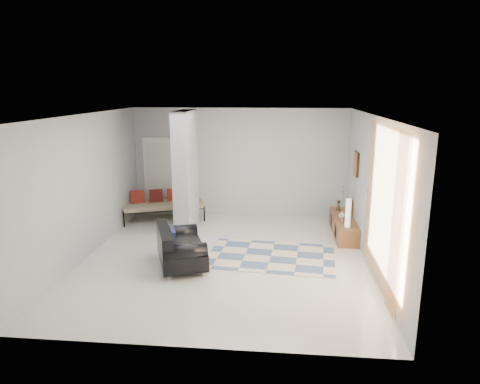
# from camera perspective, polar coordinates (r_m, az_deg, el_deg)

# --- Properties ---
(floor) EXTENTS (6.00, 6.00, 0.00)m
(floor) POSITION_cam_1_polar(r_m,az_deg,el_deg) (8.55, -2.02, -8.86)
(floor) COLOR beige
(floor) RESTS_ON ground
(ceiling) EXTENTS (6.00, 6.00, 0.00)m
(ceiling) POSITION_cam_1_polar(r_m,az_deg,el_deg) (7.92, -2.19, 10.21)
(ceiling) COLOR white
(ceiling) RESTS_ON wall_back
(wall_back) EXTENTS (6.00, 0.00, 6.00)m
(wall_back) POSITION_cam_1_polar(r_m,az_deg,el_deg) (11.04, -0.06, 3.89)
(wall_back) COLOR #B9BBBE
(wall_back) RESTS_ON ground
(wall_front) EXTENTS (6.00, 0.00, 6.00)m
(wall_front) POSITION_cam_1_polar(r_m,az_deg,el_deg) (5.29, -6.39, -7.21)
(wall_front) COLOR #B9BBBE
(wall_front) RESTS_ON ground
(wall_left) EXTENTS (0.00, 6.00, 6.00)m
(wall_left) POSITION_cam_1_polar(r_m,az_deg,el_deg) (8.90, -19.93, 0.67)
(wall_left) COLOR #B9BBBE
(wall_left) RESTS_ON ground
(wall_right) EXTENTS (0.00, 6.00, 6.00)m
(wall_right) POSITION_cam_1_polar(r_m,az_deg,el_deg) (8.23, 17.25, -0.14)
(wall_right) COLOR #B9BBBE
(wall_right) RESTS_ON ground
(partition_column) EXTENTS (0.35, 1.20, 2.80)m
(partition_column) POSITION_cam_1_polar(r_m,az_deg,el_deg) (9.85, -7.24, 2.58)
(partition_column) COLOR #9DA2A3
(partition_column) RESTS_ON floor
(hallway_door) EXTENTS (0.85, 0.06, 2.04)m
(hallway_door) POSITION_cam_1_polar(r_m,az_deg,el_deg) (11.47, -10.59, 2.08)
(hallway_door) COLOR white
(hallway_door) RESTS_ON floor
(curtain) EXTENTS (0.00, 2.55, 2.55)m
(curtain) POSITION_cam_1_polar(r_m,az_deg,el_deg) (7.11, 18.46, -1.93)
(curtain) COLOR orange
(curtain) RESTS_ON wall_right
(wall_art) EXTENTS (0.04, 0.45, 0.55)m
(wall_art) POSITION_cam_1_polar(r_m,az_deg,el_deg) (9.81, 15.23, 3.65)
(wall_art) COLOR #311D0D
(wall_art) RESTS_ON wall_right
(media_console) EXTENTS (0.45, 1.83, 0.80)m
(media_console) POSITION_cam_1_polar(r_m,az_deg,el_deg) (10.12, 13.60, -4.39)
(media_console) COLOR brown
(media_console) RESTS_ON floor
(loveseat) EXTENTS (1.23, 1.57, 0.76)m
(loveseat) POSITION_cam_1_polar(r_m,az_deg,el_deg) (8.18, -8.23, -7.33)
(loveseat) COLOR silver
(loveseat) RESTS_ON floor
(daybed) EXTENTS (2.16, 1.46, 0.77)m
(daybed) POSITION_cam_1_polar(r_m,az_deg,el_deg) (11.09, -10.30, -1.54)
(daybed) COLOR black
(daybed) RESTS_ON floor
(area_rug) EXTENTS (2.64, 1.88, 0.01)m
(area_rug) POSITION_cam_1_polar(r_m,az_deg,el_deg) (8.67, 4.13, -8.52)
(area_rug) COLOR beige
(area_rug) RESTS_ON floor
(cylinder_lamp) EXTENTS (0.11, 0.11, 0.61)m
(cylinder_lamp) POSITION_cam_1_polar(r_m,az_deg,el_deg) (9.33, 14.21, -2.74)
(cylinder_lamp) COLOR white
(cylinder_lamp) RESTS_ON media_console
(bronze_figurine) EXTENTS (0.13, 0.13, 0.25)m
(bronze_figurine) POSITION_cam_1_polar(r_m,az_deg,el_deg) (10.58, 13.00, -1.75)
(bronze_figurine) COLOR #342117
(bronze_figurine) RESTS_ON media_console
(vase) EXTENTS (0.18, 0.18, 0.17)m
(vase) POSITION_cam_1_polar(r_m,az_deg,el_deg) (9.99, 13.44, -2.95)
(vase) COLOR silver
(vase) RESTS_ON media_console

